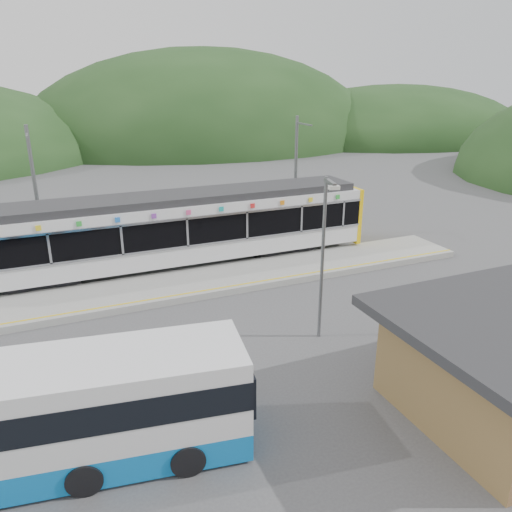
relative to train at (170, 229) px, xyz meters
name	(u,v)px	position (x,y,z in m)	size (l,w,h in m)	color
ground	(238,313)	(1.22, -6.00, -2.06)	(120.00, 120.00, 0.00)	#4C4C4F
hills	(309,253)	(7.41, -0.71, -2.06)	(146.00, 149.00, 26.00)	#1E3D19
platform	(212,280)	(1.22, -2.70, -1.91)	(26.00, 3.20, 0.30)	#9E9E99
yellow_line	(221,288)	(1.22, -4.00, -1.76)	(26.00, 0.10, 0.01)	yellow
train	(170,229)	(0.00, 0.00, 0.00)	(20.44, 3.01, 3.74)	black
catenary_mast_west	(37,196)	(-5.78, 2.56, 1.58)	(0.18, 1.80, 7.00)	slate
catenary_mast_east	(296,175)	(8.22, 2.56, 1.58)	(0.18, 1.80, 7.00)	slate
bus	(28,423)	(-6.42, -12.10, -0.70)	(10.65, 3.89, 2.84)	blue
lamp_post	(325,246)	(3.29, -9.12, 1.49)	(0.38, 1.08, 5.95)	slate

